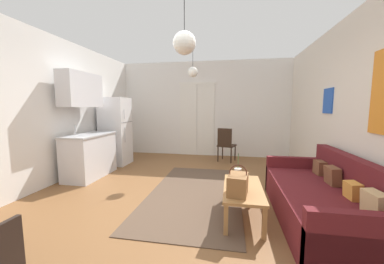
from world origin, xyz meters
The scene contains 14 objects.
ground_plane centered at (0.00, 0.00, -0.05)m, with size 5.48×7.27×0.10m, color brown.
wall_back centered at (-0.01, 3.38, 1.37)m, with size 5.08×0.13×2.76m.
wall_right centered at (2.49, 0.00, 1.38)m, with size 0.12×6.87×2.76m.
wall_left centered at (-2.49, 0.00, 1.38)m, with size 0.12×6.87×2.76m.
area_rug centered at (0.24, 0.40, 0.01)m, with size 1.48×2.83×0.01m, color brown.
couch centered at (1.98, -0.25, 0.27)m, with size 0.94×2.07×0.83m.
coffee_table centered at (0.98, -0.27, 0.35)m, with size 0.49×1.03×0.40m.
bamboo_vase centered at (0.92, 0.00, 0.49)m, with size 0.10×0.10×0.39m.
handbag centered at (0.90, -0.51, 0.52)m, with size 0.27×0.35×0.36m.
refrigerator centered at (-2.04, 1.93, 0.83)m, with size 0.65×0.59×1.67m.
kitchen_counter centered at (-2.09, 0.89, 0.83)m, with size 0.58×1.13×2.12m.
accent_chair centered at (0.69, 2.65, 0.49)m, with size 0.52×0.51×0.89m.
pendant_lamp_near centered at (0.28, -0.61, 2.15)m, with size 0.26×0.26×0.74m.
pendant_lamp_far centered at (-0.06, 1.83, 2.22)m, with size 0.23×0.23×0.66m.
Camera 1 is at (0.81, -3.09, 1.44)m, focal length 20.40 mm.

